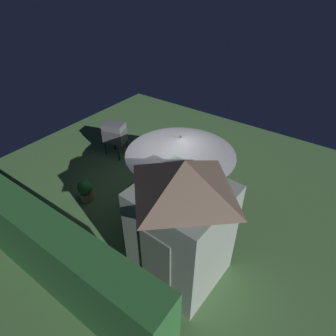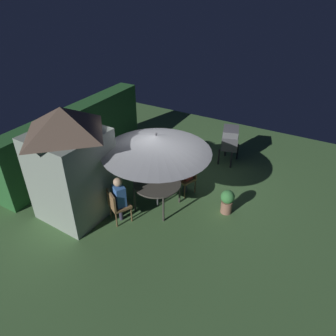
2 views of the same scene
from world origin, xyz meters
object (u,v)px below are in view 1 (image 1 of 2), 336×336
(chair_far_side, at_px, (200,218))
(patio_umbrella, at_px, (181,146))
(bbq_grill, at_px, (115,133))
(potted_plant_by_shed, at_px, (86,190))
(person_in_red, at_px, (159,164))
(garden_shed, at_px, (182,223))
(chair_near_shed, at_px, (158,170))
(potted_plant_by_grill, at_px, (191,158))
(patio_table, at_px, (179,185))
(person_in_blue, at_px, (199,208))

(chair_far_side, bearing_deg, patio_umbrella, -30.32)
(bbq_grill, xyz_separation_m, potted_plant_by_shed, (-0.94, 2.17, -0.50))
(patio_umbrella, height_order, potted_plant_by_shed, patio_umbrella)
(bbq_grill, bearing_deg, person_in_red, 167.88)
(garden_shed, relative_size, chair_near_shed, 3.21)
(potted_plant_by_shed, bearing_deg, potted_plant_by_grill, -116.76)
(garden_shed, relative_size, chair_far_side, 3.21)
(patio_table, height_order, bbq_grill, bbq_grill)
(potted_plant_by_shed, distance_m, potted_plant_by_grill, 3.41)
(garden_shed, bearing_deg, person_in_blue, -77.00)
(chair_near_shed, relative_size, chair_far_side, 1.00)
(garden_shed, bearing_deg, patio_umbrella, -55.27)
(chair_far_side, height_order, person_in_red, person_in_red)
(chair_far_side, relative_size, potted_plant_by_grill, 1.33)
(person_in_red, bearing_deg, bbq_grill, -12.12)
(potted_plant_by_grill, bearing_deg, person_in_blue, 125.37)
(person_in_blue, bearing_deg, patio_umbrella, -30.32)
(bbq_grill, distance_m, chair_far_side, 4.37)
(chair_far_side, xyz_separation_m, potted_plant_by_grill, (1.65, -2.27, -0.15))
(patio_umbrella, distance_m, potted_plant_by_grill, 2.38)
(bbq_grill, relative_size, potted_plant_by_grill, 1.78)
(patio_table, xyz_separation_m, bbq_grill, (3.15, -0.83, 0.15))
(chair_near_shed, height_order, potted_plant_by_shed, chair_near_shed)
(patio_table, height_order, potted_plant_by_grill, patio_table)
(garden_shed, distance_m, potted_plant_by_grill, 4.02)
(potted_plant_by_shed, height_order, potted_plant_by_grill, potted_plant_by_grill)
(patio_table, height_order, potted_plant_by_shed, patio_table)
(person_in_blue, bearing_deg, potted_plant_by_shed, 14.72)
(patio_umbrella, relative_size, potted_plant_by_grill, 3.98)
(patio_table, xyz_separation_m, potted_plant_by_shed, (2.20, 1.35, -0.35))
(patio_umbrella, xyz_separation_m, potted_plant_by_grill, (0.67, -1.69, -1.53))
(patio_table, xyz_separation_m, chair_far_side, (-0.98, 0.57, -0.17))
(potted_plant_by_grill, distance_m, person_in_red, 1.43)
(bbq_grill, xyz_separation_m, potted_plant_by_grill, (-2.48, -0.87, -0.48))
(potted_plant_by_shed, bearing_deg, person_in_red, -126.74)
(garden_shed, xyz_separation_m, person_in_red, (2.11, -2.05, -0.69))
(bbq_grill, distance_m, chair_near_shed, 2.20)
(patio_table, xyz_separation_m, person_in_red, (0.93, -0.35, 0.09))
(chair_near_shed, relative_size, potted_plant_by_grill, 1.33)
(chair_near_shed, bearing_deg, patio_umbrella, 159.43)
(garden_shed, height_order, bbq_grill, garden_shed)
(potted_plant_by_shed, relative_size, potted_plant_by_grill, 0.97)
(garden_shed, xyz_separation_m, bbq_grill, (4.33, -2.53, -0.62))
(garden_shed, distance_m, chair_near_shed, 3.17)
(garden_shed, xyz_separation_m, potted_plant_by_grill, (1.85, -3.39, -1.10))
(person_in_blue, bearing_deg, person_in_red, -25.58)
(patio_umbrella, xyz_separation_m, person_in_red, (0.93, -0.35, -1.12))
(chair_far_side, bearing_deg, chair_near_shed, -25.57)
(garden_shed, xyz_separation_m, patio_umbrella, (1.18, -1.70, 0.43))
(patio_table, relative_size, potted_plant_by_grill, 1.83)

